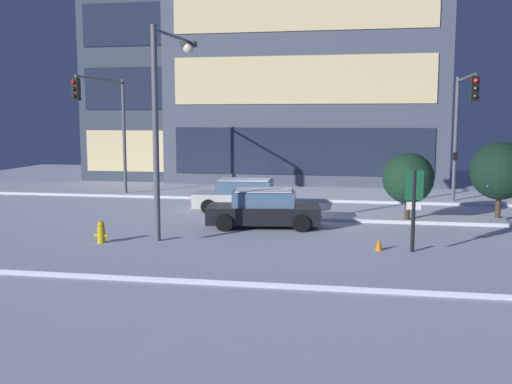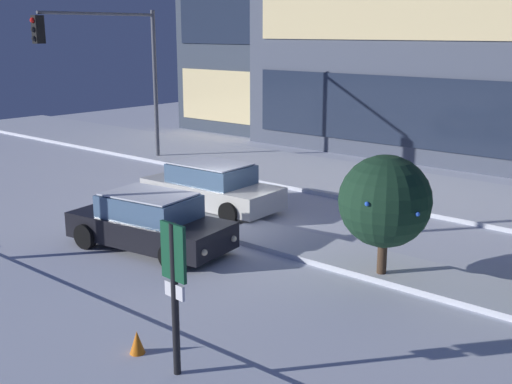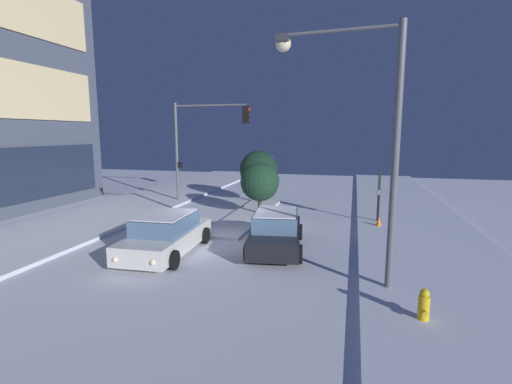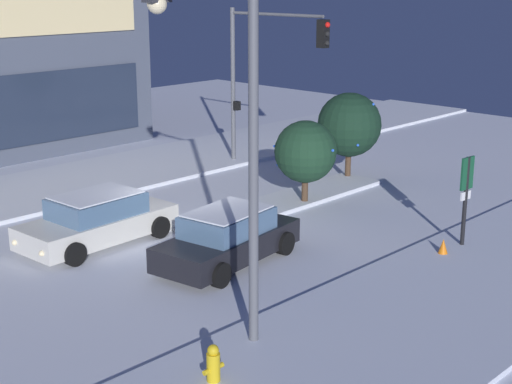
{
  "view_description": "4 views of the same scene",
  "coord_description": "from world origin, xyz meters",
  "px_view_note": "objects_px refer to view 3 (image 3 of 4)",
  "views": [
    {
      "loc": [
        3.41,
        -24.74,
        4.25
      ],
      "look_at": [
        -0.83,
        -1.12,
        1.26
      ],
      "focal_mm": 41.4,
      "sensor_mm": 36.0,
      "label": 1
    },
    {
      "loc": [
        12.06,
        -12.49,
        5.53
      ],
      "look_at": [
        2.32,
        -1.06,
        1.75
      ],
      "focal_mm": 44.98,
      "sensor_mm": 36.0,
      "label": 2
    },
    {
      "loc": [
        -13.95,
        -4.96,
        4.43
      ],
      "look_at": [
        1.42,
        -0.93,
        1.92
      ],
      "focal_mm": 26.29,
      "sensor_mm": 36.0,
      "label": 3
    },
    {
      "loc": [
        -13.84,
        -16.15,
        7.45
      ],
      "look_at": [
        1.48,
        -1.5,
        1.49
      ],
      "focal_mm": 53.76,
      "sensor_mm": 36.0,
      "label": 4
    }
  ],
  "objects_px": {
    "decorated_tree_left_of_median": "(260,182)",
    "construction_cone": "(379,223)",
    "traffic_light_corner_far_right": "(204,134)",
    "fire_hydrant": "(424,307)",
    "car_far": "(166,235)",
    "parking_info_sign": "(379,189)",
    "decorated_tree_median": "(259,170)",
    "street_lamp_arched": "(359,119)",
    "car_near": "(276,231)"
  },
  "relations": [
    {
      "from": "car_far",
      "to": "decorated_tree_median",
      "type": "relative_size",
      "value": 1.44
    },
    {
      "from": "traffic_light_corner_far_right",
      "to": "fire_hydrant",
      "type": "bearing_deg",
      "value": -50.41
    },
    {
      "from": "car_near",
      "to": "decorated_tree_median",
      "type": "xyz_separation_m",
      "value": [
        9.38,
        3.08,
        1.4
      ]
    },
    {
      "from": "car_far",
      "to": "decorated_tree_median",
      "type": "distance_m",
      "value": 11.0
    },
    {
      "from": "decorated_tree_median",
      "to": "fire_hydrant",
      "type": "bearing_deg",
      "value": -151.85
    },
    {
      "from": "street_lamp_arched",
      "to": "parking_info_sign",
      "type": "height_order",
      "value": "street_lamp_arched"
    },
    {
      "from": "car_far",
      "to": "parking_info_sign",
      "type": "xyz_separation_m",
      "value": [
        6.87,
        -7.83,
        1.0
      ]
    },
    {
      "from": "fire_hydrant",
      "to": "decorated_tree_median",
      "type": "distance_m",
      "value": 16.1
    },
    {
      "from": "fire_hydrant",
      "to": "traffic_light_corner_far_right",
      "type": "bearing_deg",
      "value": 39.59
    },
    {
      "from": "decorated_tree_median",
      "to": "construction_cone",
      "type": "relative_size",
      "value": 6.03
    },
    {
      "from": "traffic_light_corner_far_right",
      "to": "parking_info_sign",
      "type": "relative_size",
      "value": 2.35
    },
    {
      "from": "fire_hydrant",
      "to": "decorated_tree_left_of_median",
      "type": "bearing_deg",
      "value": 32.21
    },
    {
      "from": "decorated_tree_left_of_median",
      "to": "construction_cone",
      "type": "bearing_deg",
      "value": -102.08
    },
    {
      "from": "traffic_light_corner_far_right",
      "to": "decorated_tree_median",
      "type": "height_order",
      "value": "traffic_light_corner_far_right"
    },
    {
      "from": "fire_hydrant",
      "to": "decorated_tree_median",
      "type": "xyz_separation_m",
      "value": [
        14.12,
        7.55,
        1.68
      ]
    },
    {
      "from": "car_near",
      "to": "decorated_tree_median",
      "type": "height_order",
      "value": "decorated_tree_median"
    },
    {
      "from": "decorated_tree_left_of_median",
      "to": "decorated_tree_median",
      "type": "bearing_deg",
      "value": 15.19
    },
    {
      "from": "decorated_tree_median",
      "to": "decorated_tree_left_of_median",
      "type": "height_order",
      "value": "decorated_tree_median"
    },
    {
      "from": "fire_hydrant",
      "to": "parking_info_sign",
      "type": "height_order",
      "value": "parking_info_sign"
    },
    {
      "from": "traffic_light_corner_far_right",
      "to": "fire_hydrant",
      "type": "distance_m",
      "value": 17.41
    },
    {
      "from": "fire_hydrant",
      "to": "construction_cone",
      "type": "height_order",
      "value": "fire_hydrant"
    },
    {
      "from": "car_far",
      "to": "construction_cone",
      "type": "relative_size",
      "value": 8.66
    },
    {
      "from": "car_near",
      "to": "fire_hydrant",
      "type": "bearing_deg",
      "value": -144.49
    },
    {
      "from": "car_far",
      "to": "parking_info_sign",
      "type": "height_order",
      "value": "parking_info_sign"
    },
    {
      "from": "car_near",
      "to": "fire_hydrant",
      "type": "height_order",
      "value": "car_near"
    },
    {
      "from": "parking_info_sign",
      "to": "construction_cone",
      "type": "xyz_separation_m",
      "value": [
        -1.02,
        0.01,
        -1.44
      ]
    },
    {
      "from": "construction_cone",
      "to": "fire_hydrant",
      "type": "bearing_deg",
      "value": -177.0
    },
    {
      "from": "car_near",
      "to": "construction_cone",
      "type": "bearing_deg",
      "value": -50.52
    },
    {
      "from": "fire_hydrant",
      "to": "parking_info_sign",
      "type": "bearing_deg",
      "value": 2.62
    },
    {
      "from": "car_far",
      "to": "traffic_light_corner_far_right",
      "type": "height_order",
      "value": "traffic_light_corner_far_right"
    },
    {
      "from": "traffic_light_corner_far_right",
      "to": "street_lamp_arched",
      "type": "distance_m",
      "value": 14.54
    },
    {
      "from": "car_far",
      "to": "street_lamp_arched",
      "type": "xyz_separation_m",
      "value": [
        -1.4,
        -6.68,
        4.09
      ]
    },
    {
      "from": "car_near",
      "to": "car_far",
      "type": "distance_m",
      "value": 4.1
    },
    {
      "from": "fire_hydrant",
      "to": "decorated_tree_median",
      "type": "relative_size",
      "value": 0.26
    },
    {
      "from": "traffic_light_corner_far_right",
      "to": "parking_info_sign",
      "type": "xyz_separation_m",
      "value": [
        -2.98,
        -10.35,
        -2.62
      ]
    },
    {
      "from": "traffic_light_corner_far_right",
      "to": "decorated_tree_median",
      "type": "distance_m",
      "value": 4.09
    },
    {
      "from": "decorated_tree_median",
      "to": "decorated_tree_left_of_median",
      "type": "relative_size",
      "value": 1.15
    },
    {
      "from": "car_far",
      "to": "decorated_tree_left_of_median",
      "type": "xyz_separation_m",
      "value": [
        7.15,
        -1.76,
        1.13
      ]
    },
    {
      "from": "car_near",
      "to": "car_far",
      "type": "xyz_separation_m",
      "value": [
        -1.51,
        3.82,
        0.0
      ]
    },
    {
      "from": "car_near",
      "to": "decorated_tree_median",
      "type": "bearing_deg",
      "value": 10.28
    },
    {
      "from": "street_lamp_arched",
      "to": "car_far",
      "type": "bearing_deg",
      "value": -7.26
    },
    {
      "from": "traffic_light_corner_far_right",
      "to": "decorated_tree_left_of_median",
      "type": "distance_m",
      "value": 5.64
    },
    {
      "from": "street_lamp_arched",
      "to": "decorated_tree_median",
      "type": "relative_size",
      "value": 2.19
    },
    {
      "from": "street_lamp_arched",
      "to": "decorated_tree_median",
      "type": "height_order",
      "value": "street_lamp_arched"
    },
    {
      "from": "car_far",
      "to": "parking_info_sign",
      "type": "distance_m",
      "value": 10.46
    },
    {
      "from": "traffic_light_corner_far_right",
      "to": "street_lamp_arched",
      "type": "height_order",
      "value": "street_lamp_arched"
    },
    {
      "from": "car_far",
      "to": "decorated_tree_median",
      "type": "height_order",
      "value": "decorated_tree_median"
    },
    {
      "from": "car_near",
      "to": "fire_hydrant",
      "type": "distance_m",
      "value": 6.52
    },
    {
      "from": "traffic_light_corner_far_right",
      "to": "decorated_tree_left_of_median",
      "type": "height_order",
      "value": "traffic_light_corner_far_right"
    },
    {
      "from": "fire_hydrant",
      "to": "car_far",
      "type": "bearing_deg",
      "value": 68.74
    }
  ]
}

